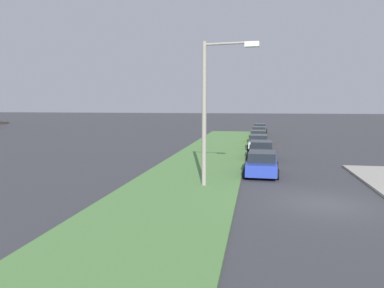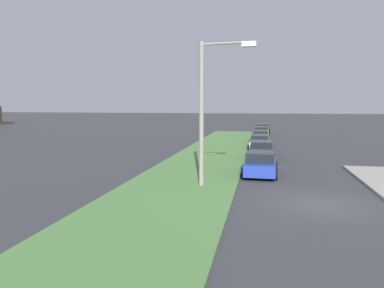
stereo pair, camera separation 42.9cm
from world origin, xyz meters
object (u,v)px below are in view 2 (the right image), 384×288
(parked_car_blue, at_px, (261,164))
(parked_car_black, at_px, (261,151))
(parked_car_orange, at_px, (260,137))
(streetlight, at_px, (208,104))
(parked_car_silver, at_px, (260,143))
(parked_car_yellow, at_px, (261,133))
(parked_car_green, at_px, (263,129))

(parked_car_blue, bearing_deg, parked_car_black, 2.02)
(parked_car_orange, bearing_deg, streetlight, 172.89)
(parked_car_silver, relative_size, streetlight, 0.57)
(parked_car_orange, relative_size, parked_car_yellow, 1.00)
(parked_car_black, height_order, parked_car_orange, same)
(parked_car_blue, height_order, parked_car_green, same)
(parked_car_orange, height_order, parked_car_green, same)
(parked_car_silver, distance_m, streetlight, 16.82)
(parked_car_black, xyz_separation_m, parked_car_yellow, (18.10, 0.09, 0.00))
(parked_car_silver, height_order, parked_car_yellow, same)
(parked_car_orange, relative_size, parked_car_green, 0.98)
(parked_car_black, relative_size, parked_car_orange, 1.00)
(parked_car_green, xyz_separation_m, streetlight, (-35.30, 2.71, 3.67))
(parked_car_yellow, bearing_deg, parked_car_black, -179.03)
(parked_car_blue, bearing_deg, parked_car_yellow, 2.13)
(parked_car_blue, distance_m, streetlight, 6.04)
(parked_car_green, bearing_deg, parked_car_black, -176.87)
(parked_car_silver, relative_size, parked_car_orange, 1.00)
(parked_car_blue, relative_size, parked_car_black, 1.01)
(parked_car_black, bearing_deg, parked_car_orange, 0.32)
(parked_car_black, relative_size, parked_car_yellow, 1.00)
(parked_car_silver, relative_size, parked_car_yellow, 1.00)
(parked_car_black, bearing_deg, parked_car_yellow, -0.22)
(parked_car_silver, xyz_separation_m, streetlight, (-16.22, 2.49, 3.67))
(parked_car_blue, relative_size, streetlight, 0.58)
(parked_car_black, height_order, parked_car_silver, same)
(parked_car_green, bearing_deg, parked_car_yellow, -177.94)
(parked_car_blue, height_order, parked_car_black, same)
(parked_car_orange, distance_m, streetlight, 22.41)
(parked_car_blue, distance_m, parked_car_orange, 18.00)
(parked_car_blue, bearing_deg, parked_car_green, 1.82)
(parked_car_silver, xyz_separation_m, parked_car_yellow, (12.29, -0.08, 0.00))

